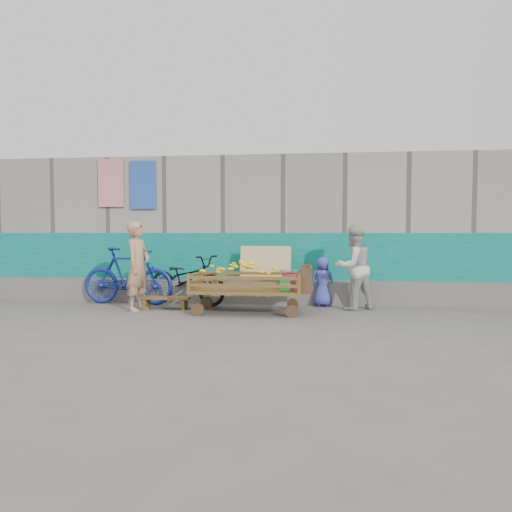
# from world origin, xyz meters

# --- Properties ---
(ground) EXTENTS (80.00, 80.00, 0.00)m
(ground) POSITION_xyz_m (0.00, 0.00, 0.00)
(ground) COLOR #53514B
(ground) RESTS_ON ground
(building_wall) EXTENTS (12.00, 3.50, 3.00)m
(building_wall) POSITION_xyz_m (-0.00, 4.05, 1.47)
(building_wall) COLOR gray
(building_wall) RESTS_ON ground
(banana_cart) EXTENTS (2.09, 0.96, 0.89)m
(banana_cart) POSITION_xyz_m (0.03, 1.18, 0.60)
(banana_cart) COLOR #513A18
(banana_cart) RESTS_ON ground
(bench) EXTENTS (0.90, 0.27, 0.23)m
(bench) POSITION_xyz_m (-1.48, 1.41, 0.17)
(bench) COLOR #513A18
(bench) RESTS_ON ground
(vendor_man) EXTENTS (0.48, 0.64, 1.61)m
(vendor_man) POSITION_xyz_m (-1.92, 1.22, 0.81)
(vendor_man) COLOR tan
(vendor_man) RESTS_ON ground
(woman) EXTENTS (0.95, 0.90, 1.56)m
(woman) POSITION_xyz_m (1.96, 1.74, 0.78)
(woman) COLOR beige
(woman) RESTS_ON ground
(child) EXTENTS (0.52, 0.41, 0.95)m
(child) POSITION_xyz_m (1.41, 2.05, 0.47)
(child) COLOR #3B42A2
(child) RESTS_ON ground
(bicycle_dark) EXTENTS (1.95, 1.36, 0.97)m
(bicycle_dark) POSITION_xyz_m (-1.24, 2.05, 0.49)
(bicycle_dark) COLOR black
(bicycle_dark) RESTS_ON ground
(bicycle_blue) EXTENTS (1.90, 0.68, 1.12)m
(bicycle_blue) POSITION_xyz_m (-2.37, 1.85, 0.56)
(bicycle_blue) COLOR navy
(bicycle_blue) RESTS_ON ground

